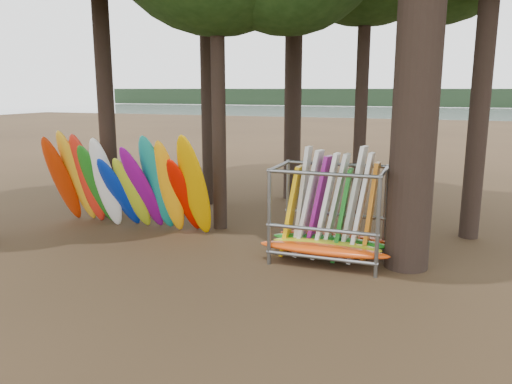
% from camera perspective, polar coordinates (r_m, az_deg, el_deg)
% --- Properties ---
extents(ground, '(120.00, 120.00, 0.00)m').
position_cam_1_polar(ground, '(12.09, -4.56, -7.72)').
color(ground, '#47331E').
rests_on(ground, ground).
extents(lake, '(160.00, 160.00, 0.00)m').
position_cam_1_polar(lake, '(70.63, 16.26, 8.01)').
color(lake, gray).
rests_on(lake, ground).
extents(far_shore, '(160.00, 4.00, 4.00)m').
position_cam_1_polar(far_shore, '(120.47, 18.03, 10.21)').
color(far_shore, black).
rests_on(far_shore, ground).
extents(kayak_row, '(5.22, 1.94, 3.01)m').
position_cam_1_polar(kayak_row, '(14.76, -14.88, 0.76)').
color(kayak_row, red).
rests_on(kayak_row, ground).
extents(storage_rack, '(3.02, 1.59, 2.76)m').
position_cam_1_polar(storage_rack, '(11.88, 8.30, -2.86)').
color(storage_rack, slate).
rests_on(storage_rack, ground).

